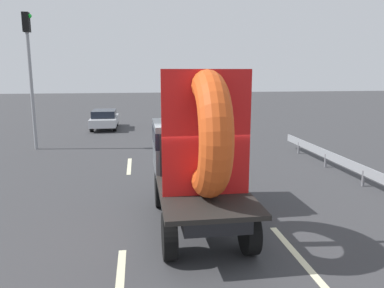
% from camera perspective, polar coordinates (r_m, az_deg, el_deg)
% --- Properties ---
extents(ground_plane, '(120.00, 120.00, 0.00)m').
position_cam_1_polar(ground_plane, '(9.66, 0.17, -12.30)').
color(ground_plane, '#38383A').
extents(flatbed_truck, '(2.02, 4.98, 3.88)m').
position_cam_1_polar(flatbed_truck, '(9.35, 0.64, -1.20)').
color(flatbed_truck, black).
rests_on(flatbed_truck, ground_plane).
extents(distant_sedan, '(1.68, 3.91, 1.28)m').
position_cam_1_polar(distant_sedan, '(25.88, -13.23, 3.78)').
color(distant_sedan, black).
rests_on(distant_sedan, ground_plane).
extents(traffic_light, '(0.42, 0.36, 6.55)m').
position_cam_1_polar(traffic_light, '(19.87, -23.58, 11.26)').
color(traffic_light, gray).
rests_on(traffic_light, ground_plane).
extents(guardrail, '(0.10, 10.33, 0.71)m').
position_cam_1_polar(guardrail, '(14.90, 22.11, -2.60)').
color(guardrail, gray).
rests_on(guardrail, ground_plane).
extents(lane_dash_left_near, '(0.16, 2.55, 0.01)m').
position_cam_1_polar(lane_dash_left_near, '(7.45, -10.95, -20.09)').
color(lane_dash_left_near, beige).
rests_on(lane_dash_left_near, ground_plane).
extents(lane_dash_left_far, '(0.16, 2.68, 0.01)m').
position_cam_1_polar(lane_dash_left_far, '(15.58, -9.57, -3.32)').
color(lane_dash_left_far, beige).
rests_on(lane_dash_left_far, ground_plane).
extents(lane_dash_right_near, '(0.16, 2.98, 0.01)m').
position_cam_1_polar(lane_dash_right_near, '(8.48, 15.92, -16.22)').
color(lane_dash_right_near, beige).
rests_on(lane_dash_right_near, ground_plane).
extents(lane_dash_right_far, '(0.16, 2.07, 0.01)m').
position_cam_1_polar(lane_dash_right_far, '(16.05, 3.66, -2.75)').
color(lane_dash_right_far, beige).
rests_on(lane_dash_right_far, ground_plane).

